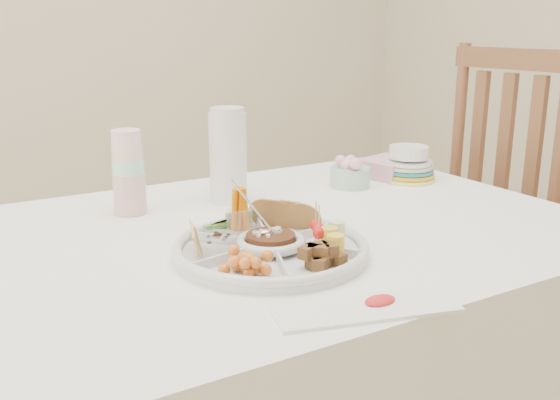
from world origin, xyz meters
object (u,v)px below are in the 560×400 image
party_tray (271,245)px  plate_stack (408,163)px  dining_table (261,379)px  thermos (228,154)px  chair (456,231)px

party_tray → plate_stack: plate_stack is taller
party_tray → plate_stack: 0.74m
dining_table → plate_stack: 0.76m
dining_table → thermos: size_ratio=6.14×
thermos → party_tray: bearing=-104.5°
thermos → plate_stack: bearing=-6.1°
dining_table → party_tray: 0.43m
chair → party_tray: chair is taller
dining_table → chair: 0.84m
chair → party_tray: (-0.86, -0.33, 0.21)m
plate_stack → thermos: bearing=173.9°
party_tray → thermos: thermos is taller
chair → thermos: bearing=172.4°
dining_table → thermos: 0.56m
dining_table → thermos: thermos is taller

